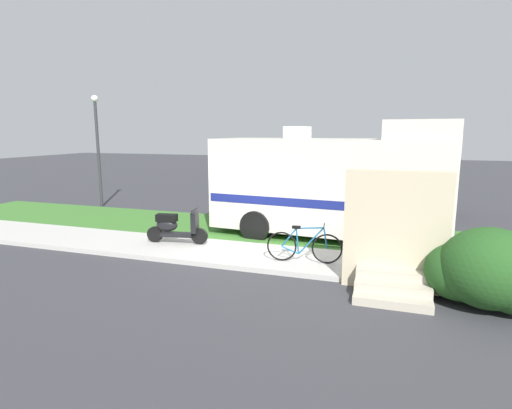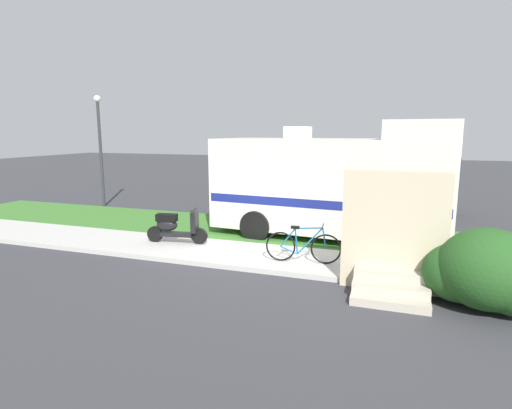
{
  "view_description": "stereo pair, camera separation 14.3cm",
  "coord_description": "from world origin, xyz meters",
  "views": [
    {
      "loc": [
        3.85,
        -10.51,
        3.15
      ],
      "look_at": [
        0.28,
        0.3,
        1.1
      ],
      "focal_mm": 28.55,
      "sensor_mm": 36.0,
      "label": 1
    },
    {
      "loc": [
        3.98,
        -10.46,
        3.15
      ],
      "look_at": [
        0.28,
        0.3,
        1.1
      ],
      "focal_mm": 28.55,
      "sensor_mm": 36.0,
      "label": 2
    }
  ],
  "objects": [
    {
      "name": "bicycle",
      "position": [
        2.04,
        -1.44,
        0.51
      ],
      "size": [
        1.76,
        0.52,
        0.91
      ],
      "color": "black",
      "rests_on": "ground"
    },
    {
      "name": "ground_plane",
      "position": [
        0.0,
        0.0,
        0.0
      ],
      "size": [
        80.0,
        80.0,
        0.0
      ],
      "primitive_type": "plane",
      "color": "#38383D"
    },
    {
      "name": "bush_by_porch",
      "position": [
        5.59,
        -2.68,
        0.69
      ],
      "size": [
        2.05,
        1.54,
        1.46
      ],
      "color": "#23511E",
      "rests_on": "ground"
    },
    {
      "name": "grass_strip",
      "position": [
        0.0,
        1.5,
        0.04
      ],
      "size": [
        24.0,
        3.4,
        0.08
      ],
      "color": "#3D752D",
      "rests_on": "ground"
    },
    {
      "name": "pickup_truck_near",
      "position": [
        3.65,
        6.25,
        0.94
      ],
      "size": [
        5.44,
        2.16,
        1.75
      ],
      "color": "#1E2328",
      "rests_on": "ground"
    },
    {
      "name": "sidewalk",
      "position": [
        0.0,
        -1.2,
        0.06
      ],
      "size": [
        24.0,
        2.0,
        0.12
      ],
      "color": "beige",
      "rests_on": "ground"
    },
    {
      "name": "bottle_green",
      "position": [
        4.75,
        -1.22,
        0.24
      ],
      "size": [
        0.07,
        0.07,
        0.29
      ],
      "color": "brown",
      "rests_on": "ground"
    },
    {
      "name": "motorhome_rv",
      "position": [
        2.28,
        1.46,
        1.64
      ],
      "size": [
        6.87,
        3.11,
        3.44
      ],
      "color": "silver",
      "rests_on": "ground"
    },
    {
      "name": "porch_steps",
      "position": [
        4.02,
        -2.29,
        0.97
      ],
      "size": [
        2.0,
        1.26,
        2.4
      ],
      "color": "#BCB29E",
      "rests_on": "ground"
    },
    {
      "name": "street_lamp_post",
      "position": [
        -7.72,
        3.6,
        2.77
      ],
      "size": [
        0.28,
        0.28,
        4.6
      ],
      "color": "#333338",
      "rests_on": "ground"
    },
    {
      "name": "scooter",
      "position": [
        -1.67,
        -0.91,
        0.58
      ],
      "size": [
        1.72,
        0.56,
        0.97
      ],
      "color": "black",
      "rests_on": "ground"
    }
  ]
}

